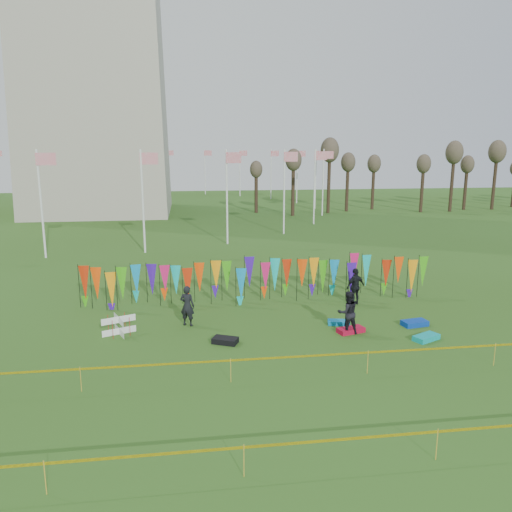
{
  "coord_description": "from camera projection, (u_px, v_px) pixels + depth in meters",
  "views": [
    {
      "loc": [
        -3.39,
        -18.43,
        8.02
      ],
      "look_at": [
        0.01,
        6.0,
        2.71
      ],
      "focal_mm": 35.0,
      "sensor_mm": 36.0,
      "label": 1
    }
  ],
  "objects": [
    {
      "name": "person_mid",
      "position": [
        348.0,
        312.0,
        21.93
      ],
      "size": [
        0.99,
        0.66,
        1.94
      ],
      "primitive_type": "imported",
      "rotation": [
        0.0,
        0.0,
        3.22
      ],
      "color": "black",
      "rests_on": "ground"
    },
    {
      "name": "banner_row",
      "position": [
        258.0,
        277.0,
        26.66
      ],
      "size": [
        18.64,
        0.64,
        2.18
      ],
      "color": "black",
      "rests_on": "ground"
    },
    {
      "name": "flagpole_ring",
      "position": [
        102.0,
        181.0,
        63.74
      ],
      "size": [
        57.4,
        56.16,
        8.0
      ],
      "color": "silver",
      "rests_on": "ground"
    },
    {
      "name": "kite_bag_black",
      "position": [
        225.0,
        340.0,
        21.0
      ],
      "size": [
        1.19,
        0.98,
        0.24
      ],
      "primitive_type": "cube",
      "rotation": [
        0.0,
        0.0,
        -0.44
      ],
      "color": "black",
      "rests_on": "ground"
    },
    {
      "name": "caution_tape_near",
      "position": [
        282.0,
        359.0,
        17.58
      ],
      "size": [
        26.0,
        0.02,
        0.9
      ],
      "color": "yellow",
      "rests_on": "ground"
    },
    {
      "name": "tree_line",
      "position": [
        457.0,
        163.0,
        65.61
      ],
      "size": [
        53.92,
        1.92,
        7.84
      ],
      "color": "#3A2B1D",
      "rests_on": "ground"
    },
    {
      "name": "caution_tape_far",
      "position": [
        320.0,
        443.0,
        12.55
      ],
      "size": [
        26.0,
        0.02,
        0.9
      ],
      "color": "yellow",
      "rests_on": "ground"
    },
    {
      "name": "person_right",
      "position": [
        355.0,
        286.0,
        26.06
      ],
      "size": [
        1.31,
        1.05,
        1.95
      ],
      "primitive_type": "imported",
      "rotation": [
        0.0,
        0.0,
        3.55
      ],
      "color": "black",
      "rests_on": "ground"
    },
    {
      "name": "kite_bag_blue",
      "position": [
        415.0,
        323.0,
        23.08
      ],
      "size": [
        1.25,
        0.8,
        0.24
      ],
      "primitive_type": "cube",
      "rotation": [
        0.0,
        0.0,
        0.17
      ],
      "color": "#0A3BB1",
      "rests_on": "ground"
    },
    {
      "name": "kite_bag_teal",
      "position": [
        426.0,
        338.0,
        21.33
      ],
      "size": [
        1.31,
        1.03,
        0.23
      ],
      "primitive_type": "cube",
      "rotation": [
        0.0,
        0.0,
        0.45
      ],
      "color": "#0CA9AB",
      "rests_on": "ground"
    },
    {
      "name": "ground",
      "position": [
        276.0,
        353.0,
        19.99
      ],
      "size": [
        160.0,
        160.0,
        0.0
      ],
      "primitive_type": "plane",
      "color": "#2D5016",
      "rests_on": "ground"
    },
    {
      "name": "kite_bag_red",
      "position": [
        351.0,
        330.0,
        22.22
      ],
      "size": [
        1.32,
        0.88,
        0.22
      ],
      "primitive_type": "cube",
      "rotation": [
        0.0,
        0.0,
        0.29
      ],
      "color": "#BD0C2F",
      "rests_on": "ground"
    },
    {
      "name": "person_left",
      "position": [
        187.0,
        306.0,
        22.94
      ],
      "size": [
        0.84,
        0.75,
        1.9
      ],
      "primitive_type": "imported",
      "rotation": [
        0.0,
        0.0,
        2.71
      ],
      "color": "black",
      "rests_on": "ground"
    },
    {
      "name": "kite_bag_turquoise",
      "position": [
        339.0,
        322.0,
        23.23
      ],
      "size": [
        1.09,
        0.71,
        0.2
      ],
      "primitive_type": "cube",
      "rotation": [
        0.0,
        0.0,
        -0.22
      ],
      "color": "#0C7DC2",
      "rests_on": "ground"
    },
    {
      "name": "box_kite",
      "position": [
        119.0,
        325.0,
        21.89
      ],
      "size": [
        0.76,
        0.76,
        0.85
      ],
      "rotation": [
        0.0,
        0.0,
        0.4
      ],
      "color": "red",
      "rests_on": "ground"
    }
  ]
}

